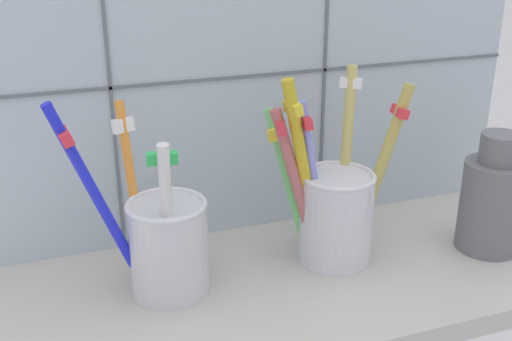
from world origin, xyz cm
name	(u,v)px	position (x,y,z in cm)	size (l,w,h in cm)	color
counter_slab	(263,293)	(0.00, 0.00, 1.00)	(64.00, 22.00, 2.00)	#BCB7AD
tile_wall_back	(219,32)	(0.00, 12.00, 22.50)	(64.00, 2.20, 45.00)	#B2C1CC
toothbrush_cup_left	(165,242)	(-8.27, 1.79, 6.85)	(12.43, 7.76, 18.13)	silver
toothbrush_cup_right	(334,207)	(7.79, 1.95, 7.48)	(13.11, 8.35, 18.18)	silver
ceramic_vase	(492,200)	(23.30, -1.25, 7.18)	(6.11, 6.11, 11.92)	slate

